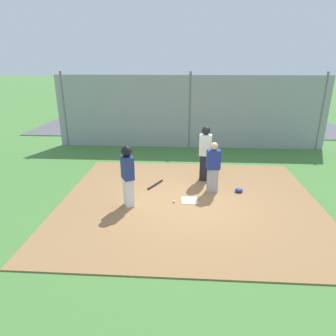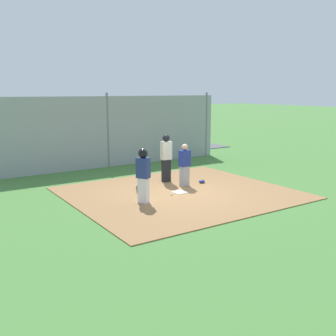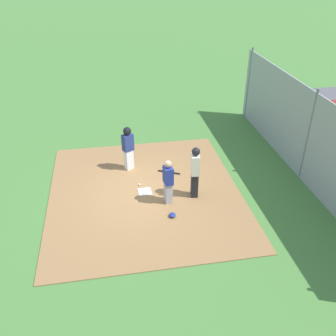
{
  "view_description": "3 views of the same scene",
  "coord_description": "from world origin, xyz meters",
  "px_view_note": "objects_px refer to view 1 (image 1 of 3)",
  "views": [
    {
      "loc": [
        0.12,
        7.63,
        3.77
      ],
      "look_at": [
        0.66,
        -0.91,
        0.67
      ],
      "focal_mm": 31.78,
      "sensor_mm": 36.0,
      "label": 1
    },
    {
      "loc": [
        7.43,
        10.5,
        3.43
      ],
      "look_at": [
        0.12,
        -0.55,
        0.8
      ],
      "focal_mm": 41.67,
      "sensor_mm": 36.0,
      "label": 2
    },
    {
      "loc": [
        -10.42,
        1.03,
        7.22
      ],
      "look_at": [
        -0.2,
        -0.77,
        1.02
      ],
      "focal_mm": 39.64,
      "sensor_mm": 36.0,
      "label": 3
    }
  ],
  "objects_px": {
    "home_plate": "(189,200)",
    "baseball": "(174,201)",
    "runner": "(128,172)",
    "baseball_bat": "(155,184)",
    "parked_car_red": "(144,119)",
    "parked_car_blue": "(231,118)",
    "umpire": "(205,152)",
    "catcher_mask": "(239,190)",
    "catcher": "(213,167)"
  },
  "relations": [
    {
      "from": "catcher",
      "to": "baseball_bat",
      "type": "bearing_deg",
      "value": -108.97
    },
    {
      "from": "home_plate",
      "to": "catcher",
      "type": "xyz_separation_m",
      "value": [
        -0.69,
        -0.69,
        0.78
      ]
    },
    {
      "from": "umpire",
      "to": "parked_car_blue",
      "type": "distance_m",
      "value": 8.64
    },
    {
      "from": "parked_car_blue",
      "to": "parked_car_red",
      "type": "xyz_separation_m",
      "value": [
        5.08,
        0.61,
        0.0
      ]
    },
    {
      "from": "runner",
      "to": "baseball",
      "type": "distance_m",
      "value": 1.56
    },
    {
      "from": "runner",
      "to": "catcher_mask",
      "type": "relative_size",
      "value": 7.08
    },
    {
      "from": "runner",
      "to": "baseball_bat",
      "type": "distance_m",
      "value": 1.8
    },
    {
      "from": "parked_car_blue",
      "to": "baseball",
      "type": "bearing_deg",
      "value": 84.05
    },
    {
      "from": "parked_car_blue",
      "to": "parked_car_red",
      "type": "height_order",
      "value": "same"
    },
    {
      "from": "baseball",
      "to": "parked_car_blue",
      "type": "relative_size",
      "value": 0.02
    },
    {
      "from": "catcher",
      "to": "baseball",
      "type": "bearing_deg",
      "value": -61.27
    },
    {
      "from": "umpire",
      "to": "baseball_bat",
      "type": "relative_size",
      "value": 2.17
    },
    {
      "from": "umpire",
      "to": "baseball",
      "type": "distance_m",
      "value": 2.18
    },
    {
      "from": "umpire",
      "to": "home_plate",
      "type": "bearing_deg",
      "value": -9.49
    },
    {
      "from": "baseball",
      "to": "umpire",
      "type": "bearing_deg",
      "value": -117.9
    },
    {
      "from": "baseball",
      "to": "parked_car_red",
      "type": "xyz_separation_m",
      "value": [
        2.2,
        -9.55,
        0.55
      ]
    },
    {
      "from": "catcher_mask",
      "to": "parked_car_red",
      "type": "height_order",
      "value": "parked_car_red"
    },
    {
      "from": "parked_car_red",
      "to": "umpire",
      "type": "bearing_deg",
      "value": -67.41
    },
    {
      "from": "catcher",
      "to": "runner",
      "type": "height_order",
      "value": "runner"
    },
    {
      "from": "catcher_mask",
      "to": "parked_car_blue",
      "type": "relative_size",
      "value": 0.05
    },
    {
      "from": "home_plate",
      "to": "catcher_mask",
      "type": "height_order",
      "value": "catcher_mask"
    },
    {
      "from": "umpire",
      "to": "baseball_bat",
      "type": "bearing_deg",
      "value": -62.44
    },
    {
      "from": "runner",
      "to": "baseball_bat",
      "type": "relative_size",
      "value": 2.04
    },
    {
      "from": "home_plate",
      "to": "parked_car_red",
      "type": "height_order",
      "value": "parked_car_red"
    },
    {
      "from": "umpire",
      "to": "baseball_bat",
      "type": "xyz_separation_m",
      "value": [
        1.57,
        0.57,
        -0.93
      ]
    },
    {
      "from": "home_plate",
      "to": "runner",
      "type": "height_order",
      "value": "runner"
    },
    {
      "from": "runner",
      "to": "parked_car_red",
      "type": "bearing_deg",
      "value": 66.63
    },
    {
      "from": "home_plate",
      "to": "baseball_bat",
      "type": "xyz_separation_m",
      "value": [
        1.08,
        -1.04,
        0.02
      ]
    },
    {
      "from": "baseball_bat",
      "to": "catcher_mask",
      "type": "bearing_deg",
      "value": -70.99
    },
    {
      "from": "baseball",
      "to": "home_plate",
      "type": "bearing_deg",
      "value": -161.91
    },
    {
      "from": "umpire",
      "to": "parked_car_blue",
      "type": "bearing_deg",
      "value": 174.45
    },
    {
      "from": "runner",
      "to": "baseball_bat",
      "type": "xyz_separation_m",
      "value": [
        -0.57,
        -1.42,
        -0.95
      ]
    },
    {
      "from": "runner",
      "to": "parked_car_red",
      "type": "relative_size",
      "value": 0.4
    },
    {
      "from": "baseball_bat",
      "to": "parked_car_blue",
      "type": "height_order",
      "value": "parked_car_blue"
    },
    {
      "from": "baseball",
      "to": "parked_car_blue",
      "type": "xyz_separation_m",
      "value": [
        -2.89,
        -10.16,
        0.55
      ]
    },
    {
      "from": "catcher",
      "to": "baseball",
      "type": "xyz_separation_m",
      "value": [
        1.12,
        0.83,
        -0.75
      ]
    },
    {
      "from": "umpire",
      "to": "parked_car_blue",
      "type": "height_order",
      "value": "umpire"
    },
    {
      "from": "umpire",
      "to": "baseball",
      "type": "bearing_deg",
      "value": -20.32
    },
    {
      "from": "catcher",
      "to": "baseball_bat",
      "type": "distance_m",
      "value": 1.95
    },
    {
      "from": "catcher_mask",
      "to": "baseball",
      "type": "height_order",
      "value": "catcher_mask"
    },
    {
      "from": "parked_car_red",
      "to": "runner",
      "type": "bearing_deg",
      "value": -83.51
    },
    {
      "from": "home_plate",
      "to": "catcher",
      "type": "relative_size",
      "value": 0.29
    },
    {
      "from": "runner",
      "to": "catcher",
      "type": "bearing_deg",
      "value": -4.35
    },
    {
      "from": "baseball_bat",
      "to": "parked_car_blue",
      "type": "relative_size",
      "value": 0.19
    },
    {
      "from": "umpire",
      "to": "runner",
      "type": "distance_m",
      "value": 2.93
    },
    {
      "from": "catcher",
      "to": "catcher_mask",
      "type": "distance_m",
      "value": 1.09
    },
    {
      "from": "home_plate",
      "to": "umpire",
      "type": "height_order",
      "value": "umpire"
    },
    {
      "from": "catcher",
      "to": "umpire",
      "type": "height_order",
      "value": "umpire"
    },
    {
      "from": "home_plate",
      "to": "baseball",
      "type": "distance_m",
      "value": 0.46
    },
    {
      "from": "runner",
      "to": "parked_car_blue",
      "type": "xyz_separation_m",
      "value": [
        -4.1,
        -10.4,
        -0.39
      ]
    }
  ]
}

